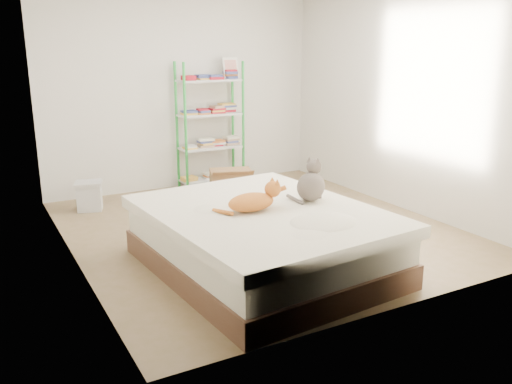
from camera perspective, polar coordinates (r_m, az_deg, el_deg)
room at (r=5.56m, az=0.18°, el=8.91°), size 3.81×4.21×2.61m
bed at (r=4.74m, az=0.68°, el=-5.01°), size 1.90×2.30×0.55m
orange_cat at (r=4.57m, az=-0.52°, el=-0.83°), size 0.50×0.27×0.20m
grey_cat at (r=4.88m, az=5.81°, el=1.21°), size 0.43×0.41×0.38m
shelf_unit at (r=7.43m, az=-4.79°, el=7.02°), size 0.89×0.36×1.74m
cardboard_box at (r=6.94m, az=-2.63°, el=0.83°), size 0.62×0.63×0.42m
white_bin at (r=6.73m, az=-17.13°, el=-0.37°), size 0.37×0.35×0.35m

